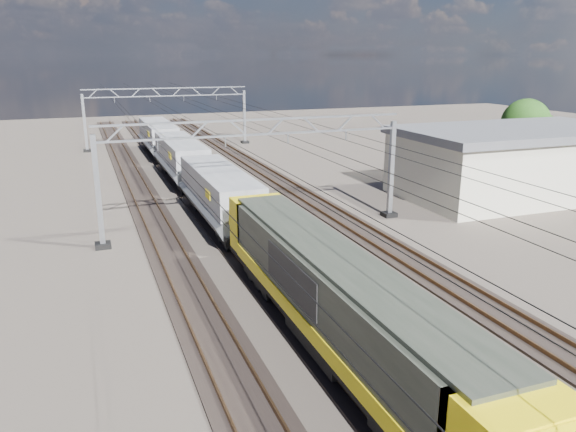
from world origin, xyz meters
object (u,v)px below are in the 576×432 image
object	(u,v)px
catenary_gantry_far	(168,115)
hopper_wagon_lead	(219,192)
catenary_gantry_mid	(258,171)
tree_far	(530,125)
locomotive	(335,297)
hopper_wagon_third	(158,136)
hopper_wagon_mid	(181,157)
industrial_shed	(516,161)

from	to	relation	value
catenary_gantry_far	hopper_wagon_lead	bearing A→B (deg)	-93.37
hopper_wagon_lead	catenary_gantry_far	bearing A→B (deg)	86.63
catenary_gantry_mid	tree_far	xyz separation A→B (m)	(30.32, 9.79, 0.46)
locomotive	hopper_wagon_third	xyz separation A→B (m)	(-0.00, 46.10, -0.09)
locomotive	hopper_wagon_lead	size ratio (longest dim) A/B	1.62
hopper_wagon_third	hopper_wagon_lead	bearing A→B (deg)	-90.00
catenary_gantry_mid	hopper_wagon_third	distance (m)	30.54
locomotive	hopper_wagon_mid	distance (m)	31.90
industrial_shed	hopper_wagon_mid	bearing A→B (deg)	149.34
tree_far	catenary_gantry_mid	bearing A→B (deg)	-162.11
locomotive	hopper_wagon_third	world-z (taller)	locomotive
hopper_wagon_lead	hopper_wagon_mid	xyz separation A→B (m)	(0.00, 14.20, 0.00)
hopper_wagon_mid	locomotive	bearing A→B (deg)	-90.00
hopper_wagon_mid	industrial_shed	world-z (taller)	industrial_shed
catenary_gantry_far	industrial_shed	bearing A→B (deg)	-57.09
catenary_gantry_far	hopper_wagon_third	distance (m)	6.15
catenary_gantry_mid	hopper_wagon_lead	bearing A→B (deg)	134.64
industrial_shed	catenary_gantry_mid	bearing A→B (deg)	-174.81
catenary_gantry_far	hopper_wagon_lead	world-z (taller)	catenary_gantry_far
catenary_gantry_mid	tree_far	distance (m)	31.86
catenary_gantry_mid	catenary_gantry_far	xyz separation A→B (m)	(0.00, 36.00, 0.00)
tree_far	hopper_wagon_mid	bearing A→B (deg)	168.73
locomotive	hopper_wagon_lead	world-z (taller)	locomotive
catenary_gantry_mid	hopper_wagon_third	bearing A→B (deg)	93.76
locomotive	hopper_wagon_mid	xyz separation A→B (m)	(-0.00, 31.90, -0.09)
industrial_shed	locomotive	bearing A→B (deg)	-143.64
catenary_gantry_mid	hopper_wagon_mid	xyz separation A→B (m)	(-2.00, 16.23, -1.67)
hopper_wagon_mid	industrial_shed	distance (m)	27.90
catenary_gantry_far	hopper_wagon_third	xyz separation A→B (m)	(-2.00, -5.57, -1.67)
hopper_wagon_third	hopper_wagon_mid	bearing A→B (deg)	-90.00
hopper_wagon_lead	tree_far	world-z (taller)	tree_far
catenary_gantry_far	hopper_wagon_third	size ratio (longest dim) A/B	1.53
catenary_gantry_mid	locomotive	bearing A→B (deg)	-97.27
locomotive	hopper_wagon_third	distance (m)	46.10
hopper_wagon_third	catenary_gantry_far	bearing A→B (deg)	70.26
catenary_gantry_far	locomotive	xyz separation A→B (m)	(-2.00, -51.67, -1.58)
hopper_wagon_third	industrial_shed	bearing A→B (deg)	-49.83
catenary_gantry_mid	tree_far	size ratio (longest dim) A/B	2.90
locomotive	tree_far	distance (m)	41.19
hopper_wagon_third	tree_far	size ratio (longest dim) A/B	1.89
tree_far	locomotive	bearing A→B (deg)	-141.77
locomotive	tree_far	xyz separation A→B (m)	(32.32, 25.46, 2.04)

